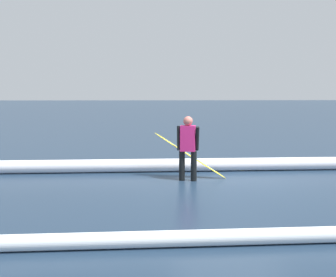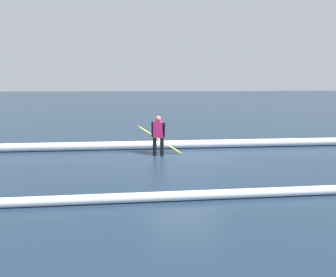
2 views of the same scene
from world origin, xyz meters
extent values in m
plane|color=#1E3147|center=(0.00, 0.00, 0.00)|extent=(120.96, 120.96, 0.00)
cylinder|color=black|center=(1.09, -0.58, 0.35)|extent=(0.14, 0.14, 0.70)
cylinder|color=black|center=(0.81, -0.51, 0.35)|extent=(0.14, 0.14, 0.70)
cube|color=#D82672|center=(0.95, -0.55, 1.00)|extent=(0.38, 0.27, 0.60)
sphere|color=#C2695D|center=(0.95, -0.55, 1.40)|extent=(0.22, 0.22, 0.22)
cylinder|color=black|center=(1.16, -0.60, 1.00)|extent=(0.09, 0.20, 0.58)
cylinder|color=black|center=(0.74, -0.50, 1.00)|extent=(0.09, 0.24, 0.58)
ellipsoid|color=yellow|center=(0.87, -0.88, 0.55)|extent=(1.77, 0.47, 1.12)
ellipsoid|color=blue|center=(0.87, -0.88, 0.55)|extent=(1.41, 0.28, 0.90)
cylinder|color=white|center=(-2.07, -1.82, 0.17)|extent=(24.63, 1.18, 0.34)
camera|label=1|loc=(1.76, 10.00, 2.21)|focal=48.97mm
camera|label=2|loc=(1.22, 10.79, 2.87)|focal=33.03mm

